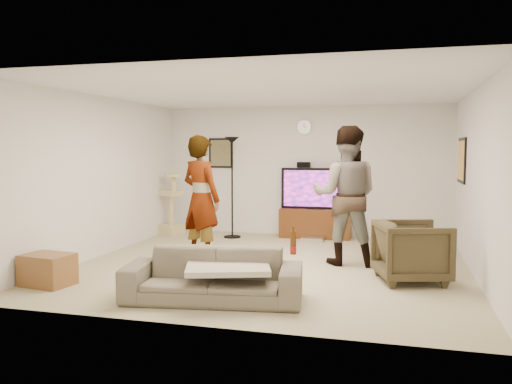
% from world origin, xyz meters
% --- Properties ---
extents(floor, '(5.50, 5.50, 0.02)m').
position_xyz_m(floor, '(0.00, 0.00, -0.01)').
color(floor, tan).
rests_on(floor, ground).
extents(ceiling, '(5.50, 5.50, 0.02)m').
position_xyz_m(ceiling, '(0.00, 0.00, 2.51)').
color(ceiling, white).
rests_on(ceiling, wall_back).
extents(wall_back, '(5.50, 0.04, 2.50)m').
position_xyz_m(wall_back, '(0.00, 2.75, 1.25)').
color(wall_back, white).
rests_on(wall_back, floor).
extents(wall_front, '(5.50, 0.04, 2.50)m').
position_xyz_m(wall_front, '(0.00, -2.75, 1.25)').
color(wall_front, white).
rests_on(wall_front, floor).
extents(wall_left, '(0.04, 5.50, 2.50)m').
position_xyz_m(wall_left, '(-2.75, 0.00, 1.25)').
color(wall_left, white).
rests_on(wall_left, floor).
extents(wall_right, '(0.04, 5.50, 2.50)m').
position_xyz_m(wall_right, '(2.75, 0.00, 1.25)').
color(wall_right, white).
rests_on(wall_right, floor).
extents(wall_clock, '(0.26, 0.04, 0.26)m').
position_xyz_m(wall_clock, '(0.00, 2.72, 2.10)').
color(wall_clock, silver).
rests_on(wall_clock, wall_back).
extents(wall_speaker, '(0.25, 0.10, 0.10)m').
position_xyz_m(wall_speaker, '(0.00, 2.69, 1.38)').
color(wall_speaker, black).
rests_on(wall_speaker, wall_back).
extents(picture_back, '(0.42, 0.03, 0.52)m').
position_xyz_m(picture_back, '(-1.70, 2.73, 1.60)').
color(picture_back, brown).
rests_on(picture_back, wall_back).
extents(picture_right, '(0.03, 0.78, 0.62)m').
position_xyz_m(picture_right, '(2.73, 1.60, 1.50)').
color(picture_right, '#F3AF51').
rests_on(picture_right, wall_right).
extents(tv_stand, '(1.32, 0.45, 0.55)m').
position_xyz_m(tv_stand, '(0.26, 2.50, 0.28)').
color(tv_stand, '#45240E').
rests_on(tv_stand, floor).
extents(console_box, '(0.40, 0.30, 0.07)m').
position_xyz_m(console_box, '(0.28, 2.11, 0.04)').
color(console_box, silver).
rests_on(console_box, floor).
extents(tv, '(1.30, 0.08, 0.77)m').
position_xyz_m(tv, '(0.26, 2.50, 0.94)').
color(tv, black).
rests_on(tv, tv_stand).
extents(tv_screen, '(1.20, 0.01, 0.68)m').
position_xyz_m(tv_screen, '(0.26, 2.46, 0.94)').
color(tv_screen, '#E727A6').
rests_on(tv_screen, tv).
extents(floor_lamp, '(0.32, 0.32, 1.90)m').
position_xyz_m(floor_lamp, '(-1.27, 2.12, 0.95)').
color(floor_lamp, black).
rests_on(floor_lamp, floor).
extents(cat_tree, '(0.49, 0.49, 1.21)m').
position_xyz_m(cat_tree, '(-2.53, 2.13, 0.61)').
color(cat_tree, '#CDBC80').
rests_on(cat_tree, floor).
extents(person_left, '(0.81, 0.69, 1.88)m').
position_xyz_m(person_left, '(-1.07, -0.03, 0.94)').
color(person_left, '#B5B5B5').
rests_on(person_left, floor).
extents(person_right, '(1.01, 0.80, 2.01)m').
position_xyz_m(person_right, '(1.03, 0.37, 1.01)').
color(person_right, '#47599C').
rests_on(person_right, floor).
extents(sofa, '(2.05, 1.05, 0.57)m').
position_xyz_m(sofa, '(-0.20, -1.92, 0.29)').
color(sofa, '#625B4A').
rests_on(sofa, floor).
extents(throw_blanket, '(1.08, 0.95, 0.06)m').
position_xyz_m(throw_blanket, '(-0.03, -1.92, 0.39)').
color(throw_blanket, beige).
rests_on(throw_blanket, sofa).
extents(beer_bottle, '(0.06, 0.06, 0.25)m').
position_xyz_m(beer_bottle, '(0.70, -1.92, 0.70)').
color(beer_bottle, '#552806').
rests_on(beer_bottle, sofa).
extents(armchair, '(1.05, 1.03, 0.77)m').
position_xyz_m(armchair, '(1.94, -0.47, 0.39)').
color(armchair, '#39301D').
rests_on(armchair, floor).
extents(side_table, '(0.63, 0.51, 0.39)m').
position_xyz_m(side_table, '(-2.40, -1.83, 0.19)').
color(side_table, brown).
rests_on(side_table, floor).
extents(toy_ball, '(0.09, 0.09, 0.09)m').
position_xyz_m(toy_ball, '(-1.81, -0.08, 0.04)').
color(toy_ball, '#008D71').
rests_on(toy_ball, floor).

